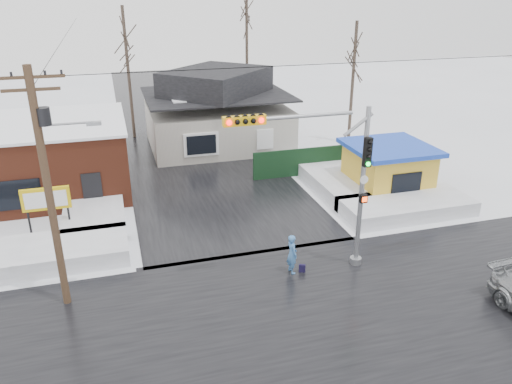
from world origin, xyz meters
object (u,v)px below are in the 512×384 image
object	(u,v)px
kiosk	(388,169)
pedestrian	(292,254)
traffic_signal	(329,170)
marquee_sign	(46,200)
utility_pole	(49,179)

from	to	relation	value
kiosk	pedestrian	distance (m)	10.91
traffic_signal	marquee_sign	distance (m)	13.42
traffic_signal	pedestrian	distance (m)	3.92
traffic_signal	utility_pole	bearing A→B (deg)	177.05
kiosk	pedestrian	xyz separation A→B (m)	(-8.45, -6.87, -0.59)
traffic_signal	kiosk	world-z (taller)	traffic_signal
kiosk	pedestrian	bearing A→B (deg)	-140.86
marquee_sign	utility_pole	bearing A→B (deg)	-79.87
traffic_signal	kiosk	xyz separation A→B (m)	(7.07, 7.03, -3.08)
marquee_sign	pedestrian	bearing A→B (deg)	-32.38
kiosk	marquee_sign	bearing A→B (deg)	-178.45
traffic_signal	utility_pole	xyz separation A→B (m)	(-10.36, 0.53, 0.57)
traffic_signal	pedestrian	bearing A→B (deg)	173.66
utility_pole	marquee_sign	size ratio (longest dim) A/B	3.53
marquee_sign	pedestrian	world-z (taller)	marquee_sign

